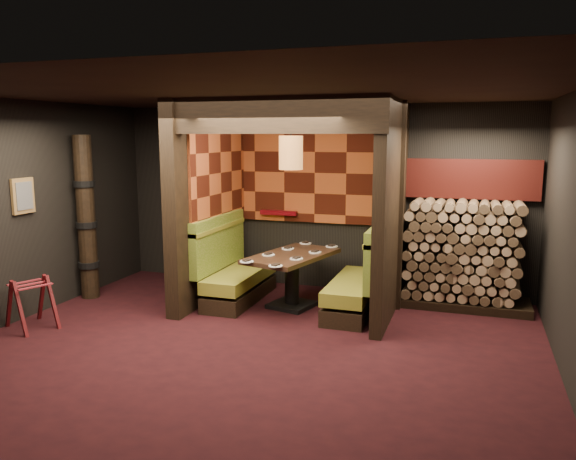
% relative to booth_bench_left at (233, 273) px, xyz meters
% --- Properties ---
extents(floor, '(6.50, 5.50, 0.02)m').
position_rel_booth_bench_left_xyz_m(floor, '(0.96, -1.65, -0.41)').
color(floor, black).
rests_on(floor, ground).
extents(ceiling, '(6.50, 5.50, 0.02)m').
position_rel_booth_bench_left_xyz_m(ceiling, '(0.96, -1.65, 2.46)').
color(ceiling, black).
rests_on(ceiling, ground).
extents(wall_back, '(6.50, 0.02, 2.85)m').
position_rel_booth_bench_left_xyz_m(wall_back, '(0.96, 1.11, 1.02)').
color(wall_back, black).
rests_on(wall_back, ground).
extents(wall_front, '(6.50, 0.02, 2.85)m').
position_rel_booth_bench_left_xyz_m(wall_front, '(0.96, -4.41, 1.02)').
color(wall_front, black).
rests_on(wall_front, ground).
extents(wall_left, '(0.02, 5.50, 2.85)m').
position_rel_booth_bench_left_xyz_m(wall_left, '(-2.30, -1.65, 1.02)').
color(wall_left, black).
rests_on(wall_left, ground).
extents(partition_left, '(0.20, 2.20, 2.85)m').
position_rel_booth_bench_left_xyz_m(partition_left, '(-0.39, -0.00, 1.02)').
color(partition_left, black).
rests_on(partition_left, floor).
extents(partition_right, '(0.15, 2.10, 2.85)m').
position_rel_booth_bench_left_xyz_m(partition_right, '(2.26, 0.05, 1.02)').
color(partition_right, black).
rests_on(partition_right, floor).
extents(header_beam, '(2.85, 0.18, 0.44)m').
position_rel_booth_bench_left_xyz_m(header_beam, '(0.94, -0.95, 2.23)').
color(header_beam, black).
rests_on(header_beam, partition_left).
extents(tapa_back_panel, '(2.40, 0.06, 1.55)m').
position_rel_booth_bench_left_xyz_m(tapa_back_panel, '(0.94, 1.06, 1.42)').
color(tapa_back_panel, '#A4481F').
rests_on(tapa_back_panel, wall_back).
extents(tapa_side_panel, '(0.04, 1.85, 1.45)m').
position_rel_booth_bench_left_xyz_m(tapa_side_panel, '(-0.27, 0.17, 1.45)').
color(tapa_side_panel, '#A4481F').
rests_on(tapa_side_panel, partition_left).
extents(lacquer_shelf, '(0.60, 0.12, 0.07)m').
position_rel_booth_bench_left_xyz_m(lacquer_shelf, '(0.36, 1.00, 0.78)').
color(lacquer_shelf, '#58050D').
rests_on(lacquer_shelf, wall_back).
extents(booth_bench_left, '(0.68, 1.60, 1.14)m').
position_rel_booth_bench_left_xyz_m(booth_bench_left, '(0.00, 0.00, 0.00)').
color(booth_bench_left, black).
rests_on(booth_bench_left, floor).
extents(booth_bench_right, '(0.68, 1.60, 1.14)m').
position_rel_booth_bench_left_xyz_m(booth_bench_right, '(1.89, 0.00, 0.00)').
color(booth_bench_right, black).
rests_on(booth_bench_right, floor).
extents(dining_table, '(1.12, 1.60, 0.76)m').
position_rel_booth_bench_left_xyz_m(dining_table, '(0.92, -0.06, 0.13)').
color(dining_table, black).
rests_on(dining_table, floor).
extents(place_settings, '(0.99, 1.73, 0.03)m').
position_rel_booth_bench_left_xyz_m(place_settings, '(0.92, -0.06, 0.37)').
color(place_settings, white).
rests_on(place_settings, dining_table).
extents(pendant_lamp, '(0.32, 0.32, 0.91)m').
position_rel_booth_bench_left_xyz_m(pendant_lamp, '(0.92, -0.11, 1.76)').
color(pendant_lamp, '#AA6A32').
rests_on(pendant_lamp, ceiling).
extents(framed_picture, '(0.05, 0.36, 0.46)m').
position_rel_booth_bench_left_xyz_m(framed_picture, '(-2.25, -1.55, 1.22)').
color(framed_picture, olive).
rests_on(framed_picture, wall_left).
extents(luggage_rack, '(0.76, 0.66, 0.69)m').
position_rel_booth_bench_left_xyz_m(luggage_rack, '(-1.91, -1.91, -0.06)').
color(luggage_rack, '#470A0D').
rests_on(luggage_rack, floor).
extents(totem_column, '(0.31, 0.31, 2.40)m').
position_rel_booth_bench_left_xyz_m(totem_column, '(-2.09, -0.55, 0.79)').
color(totem_column, black).
rests_on(totem_column, floor).
extents(firewood_stack, '(1.73, 0.70, 1.50)m').
position_rel_booth_bench_left_xyz_m(firewood_stack, '(3.25, 0.70, 0.35)').
color(firewood_stack, black).
rests_on(firewood_stack, floor).
extents(mosaic_header, '(1.83, 0.10, 0.56)m').
position_rel_booth_bench_left_xyz_m(mosaic_header, '(3.25, 1.03, 1.38)').
color(mosaic_header, maroon).
rests_on(mosaic_header, wall_back).
extents(bay_front_post, '(0.08, 0.08, 2.85)m').
position_rel_booth_bench_left_xyz_m(bay_front_post, '(2.35, 0.31, 1.02)').
color(bay_front_post, black).
rests_on(bay_front_post, floor).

